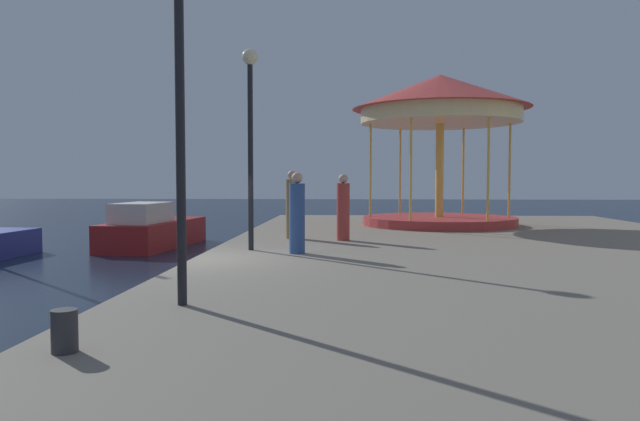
{
  "coord_description": "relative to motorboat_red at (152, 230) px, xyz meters",
  "views": [
    {
      "loc": [
        3.24,
        -11.73,
        2.4
      ],
      "look_at": [
        2.34,
        4.78,
        1.53
      ],
      "focal_mm": 33.04,
      "sensor_mm": 36.0,
      "label": 1
    }
  ],
  "objects": [
    {
      "name": "lamp_post_far_end",
      "position": [
        4.77,
        -7.14,
        3.25
      ],
      "size": [
        0.36,
        0.36,
        4.52
      ],
      "color": "black",
      "rests_on": "quay_dock"
    },
    {
      "name": "quay_dock",
      "position": [
        10.72,
        -8.61,
        -0.22
      ],
      "size": [
        13.8,
        29.32,
        0.8
      ],
      "primitive_type": "cube",
      "color": "gray",
      "rests_on": "ground"
    },
    {
      "name": "bollard_center",
      "position": [
        4.4,
        -15.1,
        0.38
      ],
      "size": [
        0.24,
        0.24,
        0.4
      ],
      "primitive_type": "cylinder",
      "color": "#2D2D33",
      "rests_on": "quay_dock"
    },
    {
      "name": "person_by_the_water",
      "position": [
        5.87,
        -7.7,
        1.0
      ],
      "size": [
        0.34,
        0.34,
        1.76
      ],
      "color": "#2D4C8C",
      "rests_on": "quay_dock"
    },
    {
      "name": "carousel",
      "position": [
        10.1,
        0.41,
        4.06
      ],
      "size": [
        6.11,
        6.11,
        5.23
      ],
      "color": "#B23333",
      "rests_on": "quay_dock"
    },
    {
      "name": "ground_plane",
      "position": [
        3.82,
        -8.61,
        -0.62
      ],
      "size": [
        120.0,
        120.0,
        0.0
      ],
      "primitive_type": "plane",
      "color": "#162338"
    },
    {
      "name": "lamp_post_mid_promenade",
      "position": [
        4.9,
        -13.01,
        3.37
      ],
      "size": [
        0.36,
        0.36,
        4.72
      ],
      "color": "black",
      "rests_on": "quay_dock"
    },
    {
      "name": "person_far_corner",
      "position": [
        6.83,
        -4.9,
        1.0
      ],
      "size": [
        0.34,
        0.34,
        1.75
      ],
      "color": "#B23833",
      "rests_on": "quay_dock"
    },
    {
      "name": "person_mid_promenade",
      "position": [
        5.43,
        -4.45,
        1.05
      ],
      "size": [
        0.34,
        0.34,
        1.84
      ],
      "color": "#937A4C",
      "rests_on": "quay_dock"
    },
    {
      "name": "motorboat_red",
      "position": [
        0.0,
        0.0,
        0.0
      ],
      "size": [
        2.48,
        5.33,
        1.61
      ],
      "color": "maroon",
      "rests_on": "ground"
    }
  ]
}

